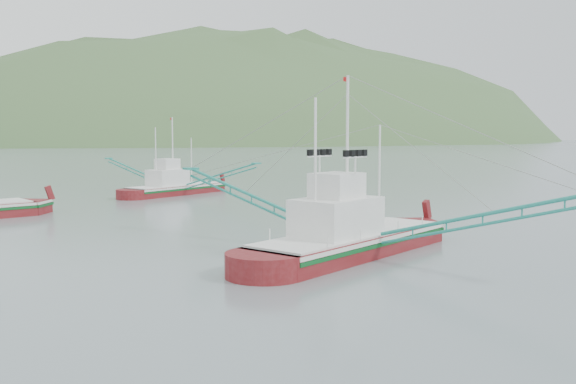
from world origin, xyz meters
TOP-DOWN VIEW (x-y plane):
  - ground at (0.00, 0.00)m, footprint 1200.00×1200.00m
  - main_boat at (0.72, 0.60)m, footprint 15.23×25.95m
  - bg_boat_far at (6.47, 39.91)m, footprint 13.08×22.11m
  - headland_right at (240.00, 430.00)m, footprint 684.00×432.00m

SIDE VIEW (x-z plane):
  - ground at x=0.00m, z-range 0.00..0.00m
  - headland_right at x=240.00m, z-range -153.00..153.00m
  - bg_boat_far at x=6.47m, z-range -2.80..6.55m
  - main_boat at x=0.72m, z-range -3.28..7.53m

